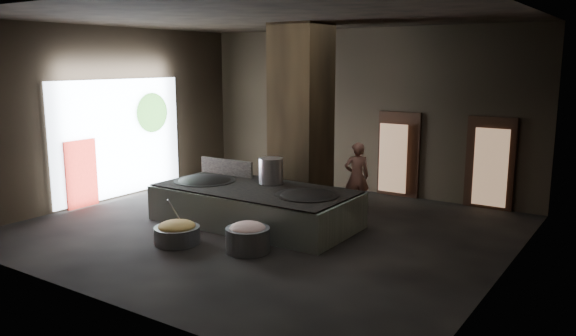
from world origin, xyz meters
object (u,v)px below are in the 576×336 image
Objects in this scene: meat_basin at (248,240)px; cook at (357,177)px; wok_left at (205,184)px; wok_right at (307,199)px; hearth_platform at (255,207)px; veg_basin at (177,235)px; stock_pot at (271,171)px.

cook is at bearing 84.80° from meat_basin.
wok_right is (2.80, 0.10, 0.00)m from wok_left.
meat_basin is (-0.35, -3.88, -0.61)m from cook.
wok_left is 3.67m from cook.
hearth_platform is 4.95× the size of veg_basin.
wok_right reaches higher than veg_basin.
meat_basin reaches higher than veg_basin.
veg_basin is 1.07× the size of meat_basin.
wok_right is at bearing 49.55° from cook.
hearth_platform reaches higher than meat_basin.
wok_left is at bearing 116.93° from veg_basin.
stock_pot reaches higher than wok_left.
hearth_platform is 5.30× the size of meat_basin.
meat_basin is at bearing -31.84° from wok_left.
wok_right is 1.45× the size of veg_basin.
wok_right is 2.25× the size of stock_pot.
meat_basin is at bearing 45.11° from cook.
wok_right is at bearing 78.84° from meat_basin.
veg_basin is at bearing -165.05° from meat_basin.
wok_right is at bearing 2.05° from wok_left.
wok_right is 2.24m from cook.
cook is (0.03, 2.24, 0.10)m from wok_right.
meat_basin is (1.49, 0.40, 0.07)m from veg_basin.
wok_right is at bearing 48.28° from veg_basin.
hearth_platform is 2.68× the size of cook.
veg_basin is at bearing -131.72° from wok_right.
cook reaches higher than hearth_platform.
stock_pot reaches higher than hearth_platform.
stock_pot is 0.69× the size of meat_basin.
wok_right is 2.79m from veg_basin.
hearth_platform is at bearing 1.97° from wok_left.
cook is at bearing 89.24° from wok_right.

